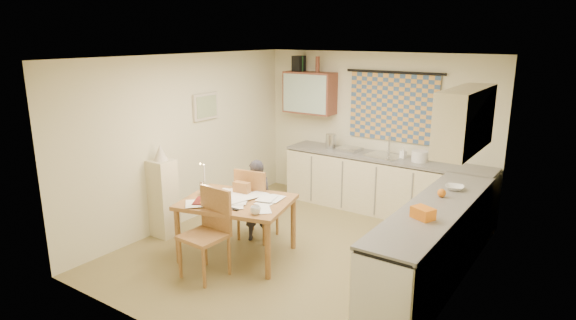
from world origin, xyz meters
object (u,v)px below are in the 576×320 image
Objects in this scene: counter_back at (383,185)px; stove at (392,291)px; person at (257,200)px; dining_table at (237,228)px; shelf_stand at (163,198)px; counter_right at (433,245)px; chair_far at (257,216)px.

counter_back is 3.27m from stove.
person is at bearing 157.38° from stove.
shelf_stand reaches higher than dining_table.
shelf_stand is at bearing -129.82° from counter_back.
dining_table is at bearing 4.00° from shelf_stand.
stove is at bearing -25.94° from dining_table.
dining_table is 0.56m from person.
stove is (1.38, -2.97, -0.01)m from counter_back.
shelf_stand is at bearing -2.30° from person.
dining_table is (-0.90, -2.51, -0.07)m from counter_back.
chair_far is at bearing -176.09° from counter_right.
dining_table is 1.28m from shelf_stand.
shelf_stand is at bearing 169.60° from dining_table.
dining_table is 1.39× the size of shelf_stand.
stove is 0.78× the size of person.
person reaches higher than chair_far.
dining_table is (-2.28, -0.74, -0.07)m from counter_right.
shelf_stand reaches higher than chair_far.
dining_table is (-2.28, 0.46, -0.07)m from stove.
dining_table is 0.59m from chair_far.
shelf_stand is at bearing 173.94° from stove.
stove reaches higher than dining_table.
dining_table is at bearing 168.46° from stove.
shelf_stand reaches higher than stove.
shelf_stand is (-1.18, -0.61, -0.03)m from person.
chair_far is at bearing 30.21° from shelf_stand.
counter_back is 2.22m from person.
dining_table is at bearing 70.06° from person.
dining_table is at bearing -109.73° from counter_back.
stove is 0.87× the size of chair_far.
counter_back is at bearing -126.89° from chair_far.
stove is 2.62m from chair_far.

